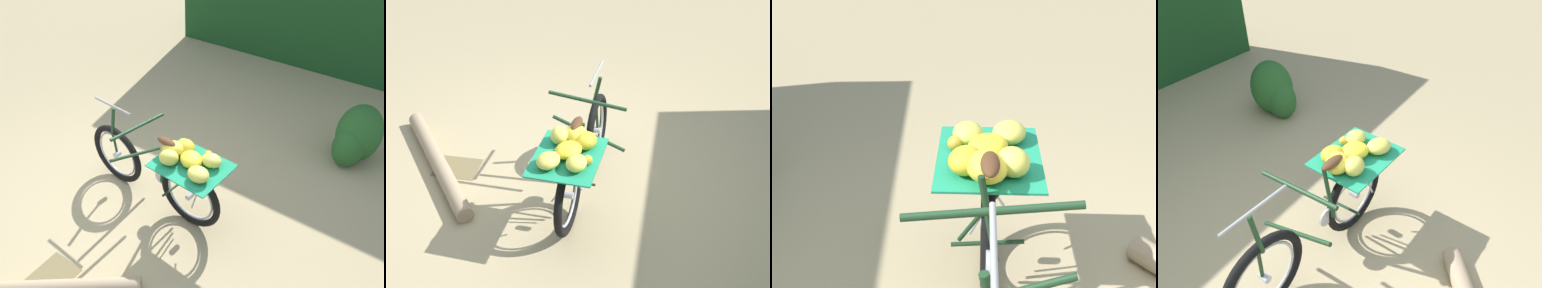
% 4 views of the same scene
% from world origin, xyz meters
% --- Properties ---
extents(ground_plane, '(60.00, 60.00, 0.00)m').
position_xyz_m(ground_plane, '(0.00, 0.00, 0.00)').
color(ground_plane, tan).
extents(bicycle, '(0.71, 1.79, 1.03)m').
position_xyz_m(bicycle, '(0.19, -0.34, 0.51)').
color(bicycle, black).
rests_on(bicycle, ground_plane).
extents(shrub_cluster, '(0.77, 0.53, 0.74)m').
position_xyz_m(shrub_cluster, '(2.17, -1.79, 0.32)').
color(shrub_cluster, '#235623').
rests_on(shrub_cluster, ground_plane).
extents(leaf_litter_patch, '(0.44, 0.36, 0.01)m').
position_xyz_m(leaf_litter_patch, '(-1.12, -0.05, 0.00)').
color(leaf_litter_patch, olive).
rests_on(leaf_litter_patch, ground_plane).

